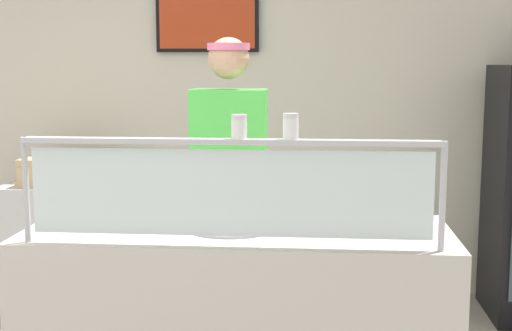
{
  "coord_description": "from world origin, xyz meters",
  "views": [
    {
      "loc": [
        1.2,
        -2.51,
        1.64
      ],
      "look_at": [
        0.95,
        0.37,
        1.21
      ],
      "focal_mm": 49.71,
      "sensor_mm": 36.0,
      "label": 1
    }
  ],
  "objects_px": {
    "pizza_tray": "(232,224)",
    "worker_figure": "(230,186)",
    "pizza_server": "(240,220)",
    "parmesan_shaker": "(239,128)",
    "pizza_box_stack": "(59,170)",
    "pepper_flake_shaker": "(291,128)"
  },
  "relations": [
    {
      "from": "pepper_flake_shaker",
      "to": "pizza_box_stack",
      "type": "bearing_deg",
      "value": 129.56
    },
    {
      "from": "pizza_server",
      "to": "pizza_tray",
      "type": "bearing_deg",
      "value": 158.79
    },
    {
      "from": "pizza_tray",
      "to": "worker_figure",
      "type": "bearing_deg",
      "value": 97.61
    },
    {
      "from": "pizza_server",
      "to": "pizza_box_stack",
      "type": "xyz_separation_m",
      "value": [
        -1.4,
        1.67,
        -0.06
      ]
    },
    {
      "from": "pizza_tray",
      "to": "pizza_server",
      "type": "xyz_separation_m",
      "value": [
        0.04,
        -0.02,
        0.02
      ]
    },
    {
      "from": "worker_figure",
      "to": "pizza_box_stack",
      "type": "relative_size",
      "value": 3.91
    },
    {
      "from": "pizza_tray",
      "to": "pizza_box_stack",
      "type": "xyz_separation_m",
      "value": [
        -1.36,
        1.65,
        -0.04
      ]
    },
    {
      "from": "pizza_box_stack",
      "to": "pepper_flake_shaker",
      "type": "bearing_deg",
      "value": -50.44
    },
    {
      "from": "pizza_server",
      "to": "parmesan_shaker",
      "type": "height_order",
      "value": "parmesan_shaker"
    },
    {
      "from": "pizza_tray",
      "to": "pepper_flake_shaker",
      "type": "relative_size",
      "value": 4.2
    },
    {
      "from": "pizza_server",
      "to": "pizza_box_stack",
      "type": "distance_m",
      "value": 2.18
    },
    {
      "from": "pizza_tray",
      "to": "worker_figure",
      "type": "xyz_separation_m",
      "value": [
        -0.09,
        0.68,
        0.04
      ]
    },
    {
      "from": "pizza_server",
      "to": "pizza_box_stack",
      "type": "bearing_deg",
      "value": 137.37
    },
    {
      "from": "pizza_tray",
      "to": "worker_figure",
      "type": "height_order",
      "value": "worker_figure"
    },
    {
      "from": "pizza_tray",
      "to": "parmesan_shaker",
      "type": "bearing_deg",
      "value": -77.72
    },
    {
      "from": "pizza_box_stack",
      "to": "worker_figure",
      "type": "bearing_deg",
      "value": -37.42
    },
    {
      "from": "pizza_tray",
      "to": "pepper_flake_shaker",
      "type": "distance_m",
      "value": 0.59
    },
    {
      "from": "pizza_tray",
      "to": "pizza_server",
      "type": "relative_size",
      "value": 1.43
    },
    {
      "from": "pizza_tray",
      "to": "parmesan_shaker",
      "type": "height_order",
      "value": "parmesan_shaker"
    },
    {
      "from": "parmesan_shaker",
      "to": "worker_figure",
      "type": "height_order",
      "value": "worker_figure"
    },
    {
      "from": "pizza_server",
      "to": "worker_figure",
      "type": "relative_size",
      "value": 0.16
    },
    {
      "from": "pepper_flake_shaker",
      "to": "pizza_box_stack",
      "type": "relative_size",
      "value": 0.21
    }
  ]
}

